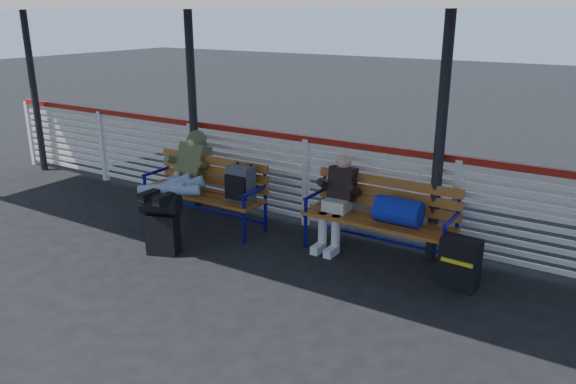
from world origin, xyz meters
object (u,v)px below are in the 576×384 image
Objects in this scene: bench_right at (388,211)px; companion_person at (337,200)px; luggage_stack at (162,221)px; traveler_man at (179,181)px; suitcase_side at (460,263)px; bench_left at (217,185)px.

companion_person is (-0.66, -0.02, 0.02)m from bench_right.
bench_right is at bearing 9.04° from luggage_stack.
traveler_man reaches higher than companion_person.
bench_right is 1.04m from suitcase_side.
suitcase_side is (3.60, 0.33, -0.40)m from traveler_man.
luggage_stack is 0.81m from traveler_man.
luggage_stack is at bearing -150.04° from bench_right.
suitcase_side is (1.60, -0.30, -0.32)m from companion_person.
traveler_man is 1.43× the size of companion_person.
bench_left is at bearing -172.62° from bench_right.
bench_left is 1.00× the size of bench_right.
luggage_stack is 0.42× the size of bench_right.
luggage_stack is 0.46× the size of traveler_man.
luggage_stack is at bearing -141.47° from companion_person.
bench_right is (2.30, 0.30, -0.02)m from bench_left.
companion_person is at bearing 173.44° from suitcase_side.
bench_left is 2.32m from bench_right.
bench_left reaches higher than bench_right.
suitcase_side is at bearing -10.54° from companion_person.
companion_person is (1.65, 0.28, 0.00)m from bench_left.
bench_right is 2.73m from traveler_man.
suitcase_side is at bearing 5.24° from traveler_man.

